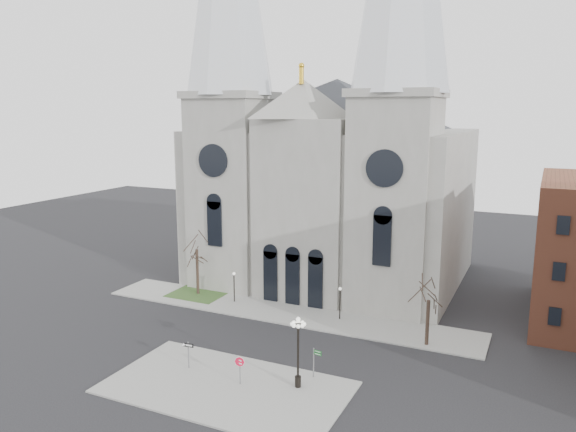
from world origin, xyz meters
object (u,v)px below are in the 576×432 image
at_px(globe_lamp, 298,343).
at_px(street_name_sign, 315,360).
at_px(one_way_sign, 188,350).
at_px(stop_sign, 240,364).

bearing_deg(globe_lamp, street_name_sign, 74.20).
distance_m(one_way_sign, street_name_sign, 10.10).
relative_size(stop_sign, street_name_sign, 0.93).
relative_size(stop_sign, one_way_sign, 1.00).
distance_m(stop_sign, globe_lamp, 4.73).
distance_m(globe_lamp, street_name_sign, 2.85).
height_order(stop_sign, street_name_sign, street_name_sign).
relative_size(stop_sign, globe_lamp, 0.40).
height_order(stop_sign, globe_lamp, globe_lamp).
height_order(globe_lamp, street_name_sign, globe_lamp).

